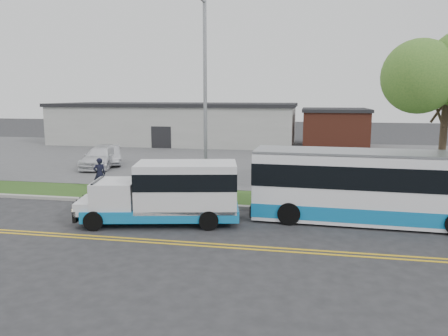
% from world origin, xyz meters
% --- Properties ---
extents(ground, '(140.00, 140.00, 0.00)m').
position_xyz_m(ground, '(0.00, 0.00, 0.00)').
color(ground, '#28282B').
rests_on(ground, ground).
extents(lane_line_north, '(70.00, 0.12, 0.01)m').
position_xyz_m(lane_line_north, '(0.00, -3.85, 0.01)').
color(lane_line_north, gold).
rests_on(lane_line_north, ground).
extents(lane_line_south, '(70.00, 0.12, 0.01)m').
position_xyz_m(lane_line_south, '(0.00, -4.15, 0.01)').
color(lane_line_south, gold).
rests_on(lane_line_south, ground).
extents(curb, '(80.00, 0.30, 0.15)m').
position_xyz_m(curb, '(0.00, 1.10, 0.07)').
color(curb, '#9E9B93').
rests_on(curb, ground).
extents(verge, '(80.00, 3.30, 0.10)m').
position_xyz_m(verge, '(0.00, 2.90, 0.05)').
color(verge, '#2C4B19').
rests_on(verge, ground).
extents(parking_lot, '(80.00, 25.00, 0.10)m').
position_xyz_m(parking_lot, '(0.00, 17.00, 0.05)').
color(parking_lot, '#4C4C4F').
rests_on(parking_lot, ground).
extents(commercial_building, '(25.40, 10.40, 4.35)m').
position_xyz_m(commercial_building, '(-6.00, 27.00, 2.18)').
color(commercial_building, '#9E9E99').
rests_on(commercial_building, ground).
extents(brick_wing, '(6.30, 7.30, 3.90)m').
position_xyz_m(brick_wing, '(10.50, 26.00, 1.96)').
color(brick_wing, brown).
rests_on(brick_wing, ground).
extents(streetlight_near, '(0.35, 1.53, 9.50)m').
position_xyz_m(streetlight_near, '(3.00, 2.73, 5.23)').
color(streetlight_near, gray).
rests_on(streetlight_near, verge).
extents(shuttle_bus, '(6.76, 3.33, 2.49)m').
position_xyz_m(shuttle_bus, '(2.61, -1.67, 1.33)').
color(shuttle_bus, '#1072B1').
rests_on(shuttle_bus, ground).
extents(transit_bus, '(10.68, 2.89, 2.94)m').
position_xyz_m(transit_bus, '(11.10, -0.00, 1.49)').
color(transit_bus, white).
rests_on(transit_bus, ground).
extents(pedestrian, '(0.77, 0.70, 1.76)m').
position_xyz_m(pedestrian, '(-2.97, 3.20, 0.98)').
color(pedestrian, black).
rests_on(pedestrian, verge).
extents(parked_car_a, '(3.12, 4.19, 1.32)m').
position_xyz_m(parked_car_a, '(-6.38, 11.59, 0.76)').
color(parked_car_a, '#A0A1A7').
rests_on(parked_car_a, parking_lot).
extents(parked_car_b, '(2.84, 5.17, 1.42)m').
position_xyz_m(parked_car_b, '(-6.42, 10.15, 0.81)').
color(parked_car_b, silver).
rests_on(parked_car_b, parking_lot).
extents(grocery_bag_left, '(0.32, 0.32, 0.32)m').
position_xyz_m(grocery_bag_left, '(-3.27, 2.95, 0.26)').
color(grocery_bag_left, white).
rests_on(grocery_bag_left, verge).
extents(grocery_bag_right, '(0.32, 0.32, 0.32)m').
position_xyz_m(grocery_bag_right, '(-2.67, 3.45, 0.26)').
color(grocery_bag_right, white).
rests_on(grocery_bag_right, verge).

